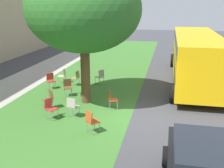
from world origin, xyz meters
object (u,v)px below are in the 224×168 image
chair_2 (68,86)px  chair_7 (76,77)px  chair_5 (112,98)px  street_tree (84,10)px  school_bus (196,53)px  chair_1 (91,120)px  chair_8 (100,76)px  chair_9 (49,98)px  chair_4 (73,106)px  chair_6 (63,75)px  chair_0 (51,80)px  chair_3 (50,107)px

chair_2 → chair_7: 1.83m
chair_7 → chair_5: bearing=-138.7°
street_tree → school_bus: bearing=-48.2°
chair_1 → chair_2: size_ratio=1.00×
chair_8 → chair_9: 4.45m
chair_2 → chair_4: same height
chair_6 → chair_7: 0.98m
chair_0 → chair_7: 1.45m
chair_4 → chair_7: 4.65m
chair_1 → chair_7: bearing=24.3°
chair_3 → chair_4: bearing=-70.2°
chair_9 → chair_1: bearing=-127.3°
chair_2 → chair_6: 2.40m
chair_6 → chair_0: bearing=167.1°
chair_1 → chair_3: (0.92, 2.02, 0.00)m
street_tree → chair_5: bearing=-114.6°
chair_1 → chair_8: size_ratio=1.00×
school_bus → chair_4: bearing=141.3°
chair_2 → chair_4: size_ratio=1.00×
chair_5 → chair_2: bearing=62.5°
street_tree → chair_6: 5.29m
street_tree → chair_3: (-2.21, 0.85, -3.81)m
chair_3 → chair_9: same height
chair_0 → chair_9: same height
chair_4 → chair_9: bearing=62.8°
street_tree → chair_8: bearing=1.3°
chair_7 → chair_4: bearing=-162.6°
chair_4 → school_bus: (6.71, -5.38, 1.24)m
street_tree → chair_9: (-1.19, 1.38, -3.81)m
chair_5 → chair_8: bearing=21.7°
street_tree → chair_0: bearing=56.5°
chair_2 → chair_5: bearing=-117.5°
chair_9 → school_bus: bearing=-48.4°
chair_1 → school_bus: 9.07m
chair_0 → chair_5: same height
street_tree → chair_5: 4.11m
chair_0 → chair_8: bearing=-61.6°
school_bus → chair_7: bearing=108.6°
chair_6 → chair_9: bearing=-166.8°
chair_3 → chair_1: bearing=-114.5°
chair_4 → chair_6: size_ratio=1.00×
chair_3 → chair_4: (0.31, -0.85, 0.00)m
chair_5 → school_bus: bearing=-36.1°
chair_2 → chair_4: (-2.61, -1.21, 0.00)m
chair_5 → chair_6: 5.10m
street_tree → chair_1: street_tree is taller
chair_0 → chair_9: bearing=-157.4°
chair_8 → chair_9: size_ratio=1.00×
school_bus → chair_2: bearing=121.9°
chair_5 → chair_3: bearing=124.7°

